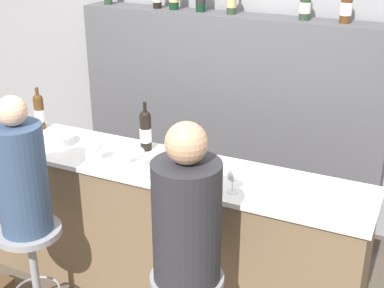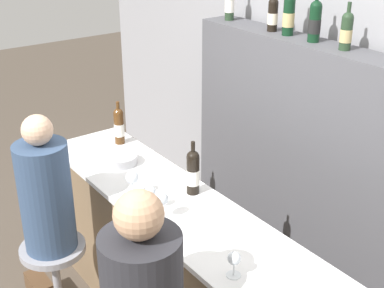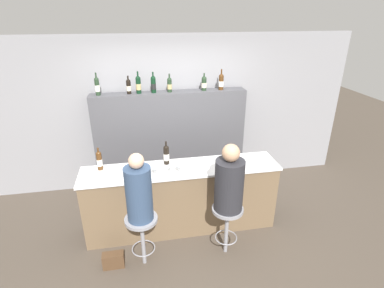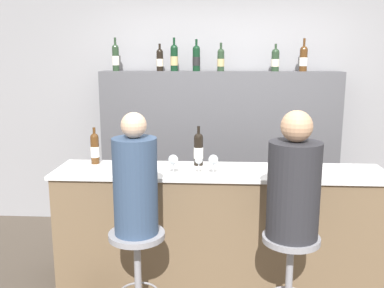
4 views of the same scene
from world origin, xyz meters
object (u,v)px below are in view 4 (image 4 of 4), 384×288
wine_bottle_backbar_6 (303,58)px  guest_seated_right (294,184)px  wine_bottle_backbar_3 (196,58)px  wine_glass_1 (199,161)px  wine_bottle_backbar_0 (116,57)px  wine_bottle_backbar_5 (275,60)px  bar_stool_right (290,256)px  wine_glass_2 (213,160)px  wine_bottle_backbar_2 (174,58)px  bar_stool_left (137,252)px  wine_bottle_counter_0 (95,148)px  wine_glass_0 (173,160)px  wine_glass_3 (293,165)px  metal_bowl (126,165)px  wine_bottle_counter_1 (198,149)px  wine_bottle_backbar_4 (221,60)px  guest_seated_left (135,182)px  wine_bottle_backbar_1 (160,60)px

wine_bottle_backbar_6 → guest_seated_right: size_ratio=0.39×
wine_bottle_backbar_3 → wine_glass_1: (0.08, -1.32, -0.77)m
wine_bottle_backbar_0 → wine_glass_1: wine_bottle_backbar_0 is taller
wine_bottle_backbar_5 → guest_seated_right: wine_bottle_backbar_5 is taller
bar_stool_right → wine_glass_2: bearing=140.1°
wine_bottle_backbar_2 → bar_stool_left: size_ratio=0.50×
bar_stool_right → wine_bottle_counter_0: bearing=154.1°
wine_bottle_counter_0 → wine_bottle_backbar_2: wine_bottle_backbar_2 is taller
wine_glass_0 → wine_bottle_backbar_0: bearing=119.1°
wine_bottle_backbar_0 → wine_glass_2: bearing=-51.6°
wine_glass_0 → wine_glass_2: (0.31, 0.00, 0.00)m
wine_glass_3 → metal_bowl: size_ratio=0.60×
wine_glass_0 → bar_stool_right: (0.85, -0.45, -0.55)m
wine_bottle_counter_1 → wine_bottle_backbar_0: size_ratio=0.97×
wine_bottle_counter_0 → wine_glass_0: size_ratio=1.99×
wine_glass_3 → wine_bottle_counter_0: bearing=169.4°
wine_bottle_backbar_4 → wine_glass_3: wine_bottle_backbar_4 is taller
wine_bottle_counter_1 → bar_stool_right: 1.16m
wine_bottle_counter_1 → wine_glass_3: wine_bottle_counter_1 is taller
wine_bottle_backbar_4 → bar_stool_right: wine_bottle_backbar_4 is taller
wine_bottle_backbar_6 → guest_seated_left: (-1.42, -1.77, -0.81)m
wine_bottle_backbar_6 → bar_stool_left: 2.62m
wine_bottle_backbar_1 → wine_glass_0: 1.54m
wine_glass_2 → wine_bottle_backbar_3: bearing=98.5°
metal_bowl → wine_bottle_backbar_0: bearing=105.6°
wine_bottle_backbar_3 → wine_glass_3: 1.73m
wine_bottle_counter_1 → wine_bottle_backbar_6: 1.62m
wine_bottle_counter_1 → wine_glass_1: size_ratio=2.24×
wine_bottle_backbar_1 → wine_glass_0: (0.27, -1.32, -0.75)m
wine_bottle_backbar_5 → bar_stool_left: (-1.14, -1.77, -1.30)m
wine_bottle_backbar_4 → wine_glass_3: 1.63m
wine_bottle_counter_1 → metal_bowl: wine_bottle_counter_1 is taller
wine_bottle_counter_1 → guest_seated_right: bearing=-48.5°
wine_bottle_backbar_5 → wine_bottle_backbar_3: bearing=180.0°
wine_bottle_backbar_4 → wine_glass_2: 1.52m
wine_bottle_backbar_1 → guest_seated_left: bearing=-88.2°
wine_bottle_counter_1 → wine_glass_2: (0.13, -0.30, -0.02)m
wine_glass_0 → wine_glass_1: size_ratio=1.06×
wine_bottle_backbar_1 → guest_seated_right: size_ratio=0.33×
guest_seated_left → wine_bottle_backbar_6: bearing=51.2°
guest_seated_right → wine_bottle_backbar_3: bearing=112.5°
guest_seated_left → wine_bottle_counter_0: bearing=123.1°
wine_bottle_counter_1 → wine_glass_2: bearing=-67.1°
wine_bottle_backbar_3 → wine_glass_3: bearing=-58.7°
wine_bottle_counter_0 → wine_glass_2: 1.06m
wine_glass_0 → wine_bottle_backbar_3: bearing=85.1°
wine_glass_1 → guest_seated_right: bearing=-34.6°
wine_glass_0 → bar_stool_left: wine_glass_0 is taller
wine_bottle_backbar_1 → wine_bottle_backbar_4: (0.63, 0.00, 0.00)m
wine_bottle_backbar_3 → wine_bottle_counter_1: bearing=-86.1°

